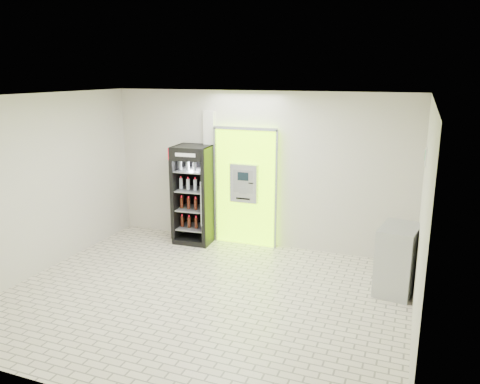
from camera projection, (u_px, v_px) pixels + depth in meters
The scene contains 7 objects.
ground at pixel (203, 296), 7.15m from camera, with size 6.00×6.00×0.00m, color beige.
room_shell at pixel (201, 179), 6.69m from camera, with size 6.00×6.00×6.00m.
atm_assembly at pixel (246, 186), 9.11m from camera, with size 1.30×0.24×2.33m.
pillar at pixel (210, 176), 9.38m from camera, with size 0.22×0.11×2.60m.
beverage_cooler at pixel (195, 196), 9.30m from camera, with size 0.78×0.72×1.95m.
steel_cabinet at pixel (397, 259), 7.19m from camera, with size 0.66×0.87×1.06m.
exit_sign at pixel (426, 157), 6.85m from camera, with size 0.02×0.22×0.26m.
Camera 1 is at (2.86, -5.89, 3.32)m, focal length 35.00 mm.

